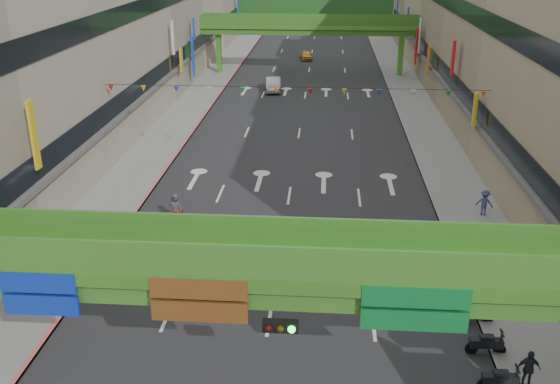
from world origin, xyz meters
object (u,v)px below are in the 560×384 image
overpass_near (280,295)px  pedestrian_red (516,247)px  car_silver (273,84)px  scooter_rider_mid (273,277)px  car_yellow (306,55)px

overpass_near → pedestrian_red: (11.12, 12.58, -4.34)m
overpass_near → car_silver: bearing=95.1°
scooter_rider_mid → pedestrian_red: bearing=18.9°
scooter_rider_mid → car_silver: size_ratio=0.43×
overpass_near → scooter_rider_mid: overpass_near is taller
car_yellow → pedestrian_red: pedestrian_red is taller
overpass_near → car_silver: overpass_near is taller
car_silver → pedestrian_red: (15.61, -37.78, 0.12)m
car_silver → pedestrian_red: size_ratio=2.62×
car_yellow → car_silver: bearing=-105.7°
pedestrian_red → car_yellow: bearing=96.5°
overpass_near → scooter_rider_mid: (-0.95, 8.46, -4.23)m
car_silver → car_yellow: 19.69m
overpass_near → scooter_rider_mid: 9.50m
scooter_rider_mid → car_silver: scooter_rider_mid is taller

